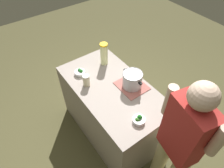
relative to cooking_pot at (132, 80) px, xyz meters
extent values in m
plane|color=#4E4A2C|center=(-0.12, -0.20, -0.99)|extent=(8.00, 8.00, 0.00)
cube|color=gray|center=(-0.12, -0.20, -0.55)|extent=(1.40, 0.77, 0.88)
cube|color=#AA6058|center=(0.00, 0.00, -0.10)|extent=(0.34, 0.30, 0.01)
cylinder|color=#B7B7BC|center=(0.00, 0.00, -0.01)|extent=(0.22, 0.22, 0.18)
torus|color=#99999E|center=(0.00, 0.00, 0.09)|extent=(0.23, 0.23, 0.01)
cube|color=black|center=(-0.13, 0.00, 0.05)|extent=(0.04, 0.02, 0.02)
cube|color=black|center=(0.13, 0.00, 0.05)|extent=(0.04, 0.02, 0.02)
cylinder|color=#E6EDA2|center=(-0.53, -0.02, 0.03)|extent=(0.10, 0.10, 0.28)
cylinder|color=yellow|center=(-0.53, -0.02, 0.18)|extent=(0.10, 0.10, 0.02)
ellipsoid|color=yellow|center=(-0.52, -0.02, 0.09)|extent=(0.04, 0.04, 0.01)
cylinder|color=beige|center=(-0.33, -0.41, -0.04)|extent=(0.08, 0.08, 0.14)
cylinder|color=#B2AD99|center=(-0.33, -0.41, 0.03)|extent=(0.09, 0.09, 0.01)
cylinder|color=silver|center=(-0.53, -0.39, -0.08)|extent=(0.13, 0.13, 0.04)
ellipsoid|color=#2E702B|center=(-0.55, -0.38, -0.06)|extent=(0.04, 0.04, 0.05)
ellipsoid|color=#207C34|center=(-0.53, -0.38, -0.06)|extent=(0.04, 0.04, 0.05)
ellipsoid|color=#297629|center=(-0.52, -0.37, -0.06)|extent=(0.04, 0.04, 0.05)
cylinder|color=silver|center=(0.42, -0.26, -0.08)|extent=(0.13, 0.13, 0.04)
ellipsoid|color=#3B762C|center=(0.41, -0.28, -0.07)|extent=(0.04, 0.04, 0.05)
ellipsoid|color=#1F7021|center=(0.41, -0.24, -0.05)|extent=(0.05, 0.05, 0.06)
ellipsoid|color=#346E2E|center=(0.42, -0.27, -0.07)|extent=(0.04, 0.04, 0.04)
cylinder|color=tan|center=(0.74, -0.20, -0.53)|extent=(0.14, 0.14, 0.91)
cube|color=maroon|center=(0.84, -0.20, 0.23)|extent=(0.38, 0.27, 0.62)
sphere|color=#C2A38D|center=(0.84, -0.20, 0.64)|extent=(0.20, 0.20, 0.20)
cylinder|color=#C2A38D|center=(0.63, -0.20, 0.39)|extent=(0.08, 0.08, 0.30)
cylinder|color=#C2A38D|center=(1.05, -0.20, 0.39)|extent=(0.08, 0.08, 0.30)
camera|label=1|loc=(1.16, -1.12, 1.58)|focal=31.81mm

